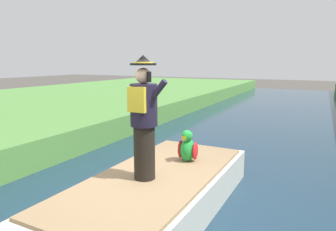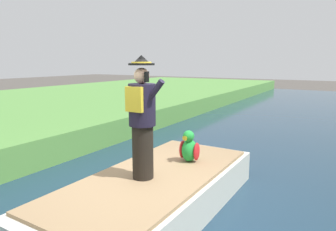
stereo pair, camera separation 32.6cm
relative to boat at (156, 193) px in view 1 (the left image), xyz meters
name	(u,v)px [view 1 (the left image)]	position (x,y,z in m)	size (l,w,h in m)	color
ground_plane	(150,221)	(0.00, -0.18, -0.40)	(80.00, 80.00, 0.00)	#4C4742
canal_water	(150,218)	(0.00, -0.18, -0.35)	(6.28, 48.00, 0.10)	#1E384C
boat	(156,193)	(0.00, 0.00, 0.00)	(1.83, 4.21, 0.61)	silver
person_pirate	(144,119)	(-0.08, -0.21, 1.23)	(0.61, 0.42, 1.85)	black
parrot_plush	(188,148)	(0.18, 0.84, 0.55)	(0.36, 0.34, 0.57)	green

